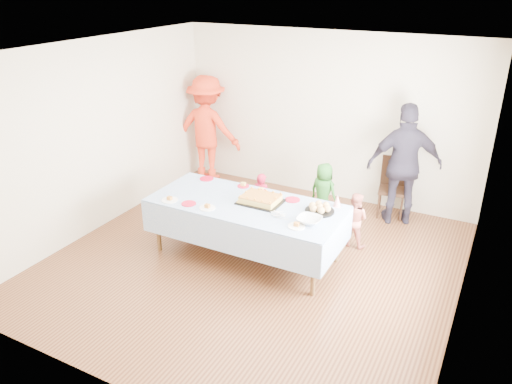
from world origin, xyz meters
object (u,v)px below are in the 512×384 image
Objects in this scene: party_table at (246,207)px; birthday_cake at (261,199)px; dining_chair at (393,183)px; adult_left at (207,129)px.

party_table is 4.57× the size of birthday_cake.
dining_chair is (1.39, 2.19, -0.21)m from party_table.
adult_left is at bearing 132.51° from party_table.
party_table is at bearing 126.39° from adult_left.
adult_left is at bearing 136.21° from birthday_cake.
party_table is 2.60m from dining_chair.
birthday_cake reaches higher than party_table.
birthday_cake is 0.60× the size of dining_chair.
adult_left reaches higher than dining_chair.
birthday_cake is at bearing 130.09° from adult_left.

